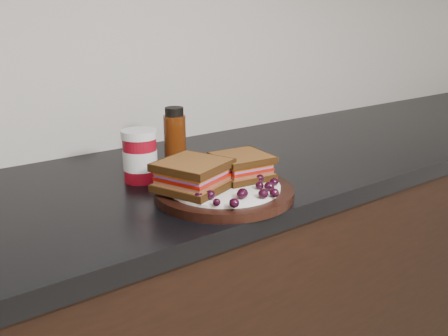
# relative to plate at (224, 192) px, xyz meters

# --- Properties ---
(countertop) EXTENTS (3.98, 0.60, 0.04)m
(countertop) POSITION_rel_plate_xyz_m (-0.24, 0.17, -0.03)
(countertop) COLOR black
(countertop) RESTS_ON base_cabinets
(plate) EXTENTS (0.28, 0.28, 0.02)m
(plate) POSITION_rel_plate_xyz_m (0.00, 0.00, 0.00)
(plate) COLOR black
(plate) RESTS_ON countertop
(sandwich_left) EXTENTS (0.16, 0.16, 0.06)m
(sandwich_left) POSITION_rel_plate_xyz_m (-0.06, 0.02, 0.04)
(sandwich_left) COLOR brown
(sandwich_left) RESTS_ON plate
(sandwich_right) EXTENTS (0.12, 0.12, 0.05)m
(sandwich_right) POSITION_rel_plate_xyz_m (0.06, 0.02, 0.04)
(sandwich_right) COLOR brown
(sandwich_right) RESTS_ON plate
(grape_0) EXTENTS (0.02, 0.02, 0.02)m
(grape_0) POSITION_rel_plate_xyz_m (-0.09, -0.05, 0.02)
(grape_0) COLOR black
(grape_0) RESTS_ON plate
(grape_1) EXTENTS (0.02, 0.02, 0.02)m
(grape_1) POSITION_rel_plate_xyz_m (-0.07, -0.05, 0.02)
(grape_1) COLOR black
(grape_1) RESTS_ON plate
(grape_2) EXTENTS (0.01, 0.01, 0.01)m
(grape_2) POSITION_rel_plate_xyz_m (-0.08, -0.08, 0.02)
(grape_2) COLOR black
(grape_2) RESTS_ON plate
(grape_3) EXTENTS (0.02, 0.02, 0.02)m
(grape_3) POSITION_rel_plate_xyz_m (-0.06, -0.11, 0.02)
(grape_3) COLOR black
(grape_3) RESTS_ON plate
(grape_4) EXTENTS (0.02, 0.02, 0.02)m
(grape_4) POSITION_rel_plate_xyz_m (-0.02, -0.08, 0.02)
(grape_4) COLOR black
(grape_4) RESTS_ON plate
(grape_5) EXTENTS (0.02, 0.02, 0.02)m
(grape_5) POSITION_rel_plate_xyz_m (-0.02, -0.08, 0.02)
(grape_5) COLOR black
(grape_5) RESTS_ON plate
(grape_6) EXTENTS (0.02, 0.02, 0.02)m
(grape_6) POSITION_rel_plate_xyz_m (0.01, -0.10, 0.02)
(grape_6) COLOR black
(grape_6) RESTS_ON plate
(grape_7) EXTENTS (0.02, 0.02, 0.02)m
(grape_7) POSITION_rel_plate_xyz_m (0.03, -0.11, 0.02)
(grape_7) COLOR black
(grape_7) RESTS_ON plate
(grape_8) EXTENTS (0.02, 0.02, 0.02)m
(grape_8) POSITION_rel_plate_xyz_m (0.05, -0.08, 0.02)
(grape_8) COLOR black
(grape_8) RESTS_ON plate
(grape_9) EXTENTS (0.02, 0.02, 0.02)m
(grape_9) POSITION_rel_plate_xyz_m (0.04, -0.06, 0.02)
(grape_9) COLOR black
(grape_9) RESTS_ON plate
(grape_10) EXTENTS (0.02, 0.02, 0.02)m
(grape_10) POSITION_rel_plate_xyz_m (0.08, -0.06, 0.02)
(grape_10) COLOR black
(grape_10) RESTS_ON plate
(grape_11) EXTENTS (0.02, 0.02, 0.02)m
(grape_11) POSITION_rel_plate_xyz_m (0.07, -0.03, 0.02)
(grape_11) COLOR black
(grape_11) RESTS_ON plate
(grape_12) EXTENTS (0.02, 0.02, 0.01)m
(grape_12) POSITION_rel_plate_xyz_m (0.09, -0.02, 0.02)
(grape_12) COLOR black
(grape_12) RESTS_ON plate
(grape_13) EXTENTS (0.02, 0.02, 0.02)m
(grape_13) POSITION_rel_plate_xyz_m (0.10, 0.01, 0.02)
(grape_13) COLOR black
(grape_13) RESTS_ON plate
(grape_14) EXTENTS (0.02, 0.02, 0.02)m
(grape_14) POSITION_rel_plate_xyz_m (0.08, 0.02, 0.02)
(grape_14) COLOR black
(grape_14) RESTS_ON plate
(grape_15) EXTENTS (0.02, 0.02, 0.02)m
(grape_15) POSITION_rel_plate_xyz_m (0.04, 0.02, 0.02)
(grape_15) COLOR black
(grape_15) RESTS_ON plate
(grape_16) EXTENTS (0.02, 0.02, 0.02)m
(grape_16) POSITION_rel_plate_xyz_m (-0.05, 0.05, 0.02)
(grape_16) COLOR black
(grape_16) RESTS_ON plate
(grape_17) EXTENTS (0.02, 0.02, 0.02)m
(grape_17) POSITION_rel_plate_xyz_m (-0.05, 0.05, 0.02)
(grape_17) COLOR black
(grape_17) RESTS_ON plate
(grape_18) EXTENTS (0.02, 0.02, 0.02)m
(grape_18) POSITION_rel_plate_xyz_m (-0.07, 0.03, 0.02)
(grape_18) COLOR black
(grape_18) RESTS_ON plate
(grape_19) EXTENTS (0.02, 0.02, 0.02)m
(grape_19) POSITION_rel_plate_xyz_m (-0.08, 0.02, 0.02)
(grape_19) COLOR black
(grape_19) RESTS_ON plate
(grape_20) EXTENTS (0.02, 0.02, 0.01)m
(grape_20) POSITION_rel_plate_xyz_m (-0.06, -0.01, 0.02)
(grape_20) COLOR black
(grape_20) RESTS_ON plate
(grape_21) EXTENTS (0.02, 0.02, 0.01)m
(grape_21) POSITION_rel_plate_xyz_m (-0.06, -0.03, 0.02)
(grape_21) COLOR black
(grape_21) RESTS_ON plate
(grape_22) EXTENTS (0.02, 0.02, 0.02)m
(grape_22) POSITION_rel_plate_xyz_m (-0.04, 0.03, 0.02)
(grape_22) COLOR black
(grape_22) RESTS_ON plate
(grape_23) EXTENTS (0.02, 0.02, 0.02)m
(grape_23) POSITION_rel_plate_xyz_m (-0.07, 0.03, 0.02)
(grape_23) COLOR black
(grape_23) RESTS_ON plate
(grape_24) EXTENTS (0.02, 0.02, 0.02)m
(grape_24) POSITION_rel_plate_xyz_m (-0.07, 0.01, 0.02)
(grape_24) COLOR black
(grape_24) RESTS_ON plate
(condiment_jar) EXTENTS (0.10, 0.10, 0.11)m
(condiment_jar) POSITION_rel_plate_xyz_m (-0.09, 0.19, 0.05)
(condiment_jar) COLOR maroon
(condiment_jar) RESTS_ON countertop
(oil_bottle) EXTENTS (0.07, 0.07, 0.14)m
(oil_bottle) POSITION_rel_plate_xyz_m (0.03, 0.23, 0.06)
(oil_bottle) COLOR #461B07
(oil_bottle) RESTS_ON countertop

